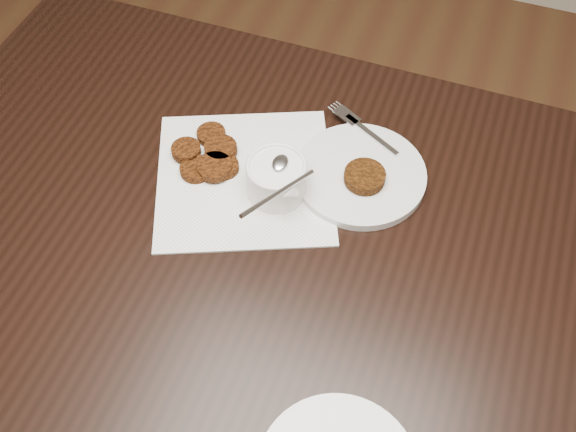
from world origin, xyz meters
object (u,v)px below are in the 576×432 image
Objects in this scene: table at (297,354)px; sauce_ramekin at (276,165)px; napkin at (244,178)px; plate_with_patty at (361,171)px.

sauce_ramekin is (-0.08, 0.10, 0.45)m from table.
napkin is 0.09m from sauce_ramekin.
sauce_ramekin is 0.15m from plate_with_patty.
napkin is at bearing 140.72° from table.
plate_with_patty reaches higher than napkin.
plate_with_patty is (0.04, 0.18, 0.39)m from table.
sauce_ramekin reaches higher than plate_with_patty.
napkin is at bearing -159.49° from plate_with_patty.
table is 10.77× the size of sauce_ramekin.
table is 6.52× the size of plate_with_patty.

